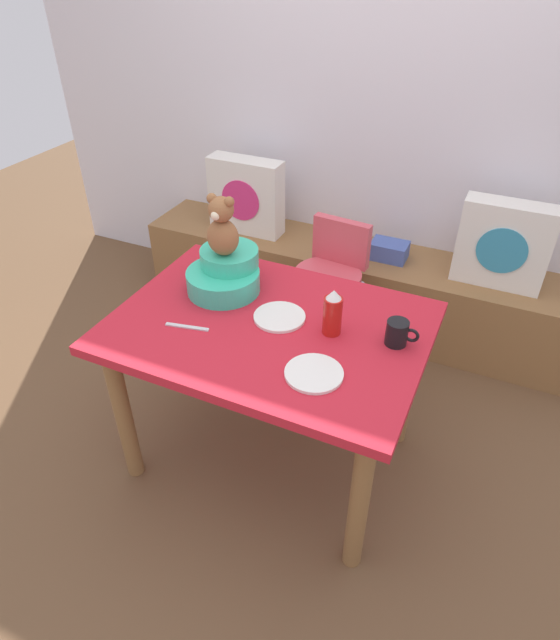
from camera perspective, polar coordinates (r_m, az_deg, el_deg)
ground_plane at (r=2.57m, az=-0.96°, el=-13.80°), size 8.00×8.00×0.00m
back_wall at (r=3.10m, az=11.40°, el=23.05°), size 4.40×0.10×2.60m
window_bench at (r=3.26m, az=7.96°, el=3.55°), size 2.60×0.44×0.46m
pillow_floral_left at (r=3.27m, az=-3.58°, el=12.87°), size 0.44×0.15×0.44m
pillow_floral_right at (r=2.94m, az=22.41°, el=7.33°), size 0.44×0.15×0.44m
book_stack at (r=3.09m, az=11.39°, el=7.18°), size 0.20×0.14×0.10m
dining_table at (r=2.13m, az=-1.13°, el=-2.83°), size 1.18×0.86×0.74m
highchair at (r=2.76m, az=5.14°, el=4.39°), size 0.35×0.47×0.79m
infant_seat_teal at (r=2.24m, az=-5.76°, el=4.93°), size 0.30×0.33×0.16m
teddy_bear at (r=2.14m, az=-6.10°, el=9.66°), size 0.13×0.12×0.25m
ketchup_bottle at (r=1.97m, az=5.55°, el=0.74°), size 0.07×0.07×0.18m
coffee_mug at (r=1.98m, az=12.26°, el=-1.33°), size 0.12×0.08×0.09m
dinner_plate_near at (r=1.83m, az=3.59°, el=-5.62°), size 0.20×0.20×0.01m
dinner_plate_far at (r=2.08m, az=-0.05°, el=0.33°), size 0.20×0.20×0.01m
table_fork at (r=2.06m, az=-9.73°, el=-0.72°), size 0.17×0.05×0.01m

